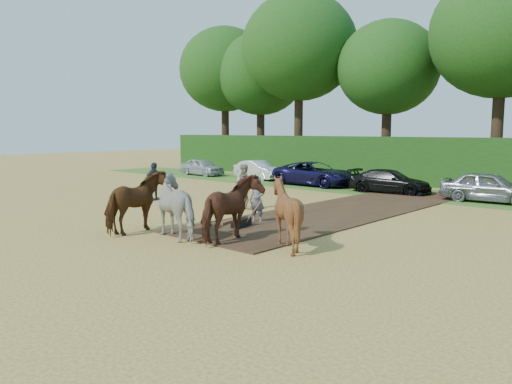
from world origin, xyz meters
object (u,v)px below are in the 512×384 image
object	(u,v)px
plough_team	(209,207)
parked_cars	(447,184)
spectator_far	(154,181)
spectator_near	(245,187)

from	to	relation	value
plough_team	parked_cars	bearing A→B (deg)	83.39
spectator_far	plough_team	bearing A→B (deg)	-118.21
spectator_far	parked_cars	xyz separation A→B (m)	(10.29, 10.66, -0.24)
spectator_far	parked_cars	distance (m)	14.81
spectator_near	plough_team	xyz separation A→B (m)	(3.17, -5.01, 0.03)
spectator_near	plough_team	distance (m)	5.93
spectator_far	parked_cars	bearing A→B (deg)	-46.24
spectator_near	parked_cars	xyz separation A→B (m)	(4.89, 9.82, -0.29)
spectator_near	spectator_far	world-z (taller)	spectator_near
spectator_far	plough_team	world-z (taller)	plough_team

